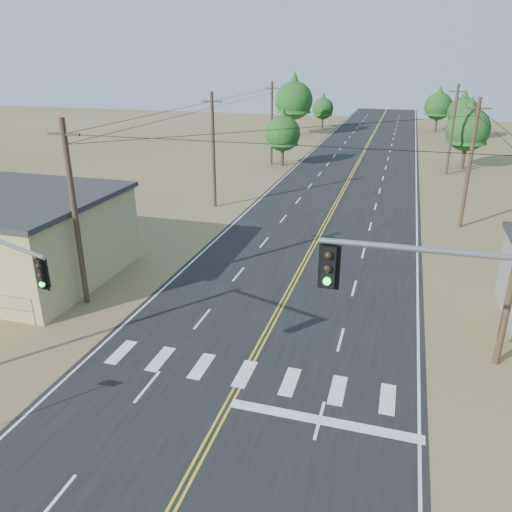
% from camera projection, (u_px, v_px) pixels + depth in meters
% --- Properties ---
extents(road, '(15.00, 200.00, 0.02)m').
position_uv_depth(road, '(326.00, 223.00, 41.07)').
color(road, black).
rests_on(road, ground).
extents(utility_pole_left_near, '(1.80, 0.30, 10.00)m').
position_uv_depth(utility_pole_left_near, '(75.00, 214.00, 25.91)').
color(utility_pole_left_near, '#4C3826').
rests_on(utility_pole_left_near, ground).
extents(utility_pole_left_mid, '(1.80, 0.30, 10.00)m').
position_uv_depth(utility_pole_left_mid, '(213.00, 150.00, 43.72)').
color(utility_pole_left_mid, '#4C3826').
rests_on(utility_pole_left_mid, ground).
extents(utility_pole_left_far, '(1.80, 0.30, 10.00)m').
position_uv_depth(utility_pole_left_far, '(272.00, 123.00, 61.52)').
color(utility_pole_left_far, '#4C3826').
rests_on(utility_pole_left_far, ground).
extents(utility_pole_right_mid, '(1.80, 0.30, 10.00)m').
position_uv_depth(utility_pole_right_mid, '(470.00, 164.00, 38.18)').
color(utility_pole_right_mid, '#4C3826').
rests_on(utility_pole_right_mid, ground).
extents(utility_pole_right_far, '(1.80, 0.30, 10.00)m').
position_uv_depth(utility_pole_right_far, '(452.00, 130.00, 55.98)').
color(utility_pole_right_far, '#4C3826').
rests_on(utility_pole_right_far, ground).
extents(signal_mast_right, '(7.58, 0.64, 8.21)m').
position_uv_depth(signal_mast_right, '(507.00, 340.00, 13.47)').
color(signal_mast_right, gray).
rests_on(signal_mast_right, ground).
extents(tree_left_near, '(4.31, 4.31, 7.19)m').
position_uv_depth(tree_left_near, '(283.00, 130.00, 61.13)').
color(tree_left_near, '#3F2D1E').
rests_on(tree_left_near, ground).
extents(tree_left_mid, '(6.33, 6.33, 10.55)m').
position_uv_depth(tree_left_mid, '(294.00, 96.00, 84.64)').
color(tree_left_mid, '#3F2D1E').
rests_on(tree_left_mid, ground).
extents(tree_left_far, '(3.95, 3.95, 6.58)m').
position_uv_depth(tree_left_far, '(323.00, 106.00, 94.17)').
color(tree_left_far, '#3F2D1E').
rests_on(tree_left_far, ground).
extents(tree_right_near, '(5.11, 5.11, 8.52)m').
position_uv_depth(tree_right_near, '(468.00, 125.00, 59.05)').
color(tree_right_near, '#3F2D1E').
rests_on(tree_right_near, ground).
extents(tree_right_mid, '(4.79, 4.79, 7.99)m').
position_uv_depth(tree_right_mid, '(463.00, 109.00, 80.38)').
color(tree_right_mid, '#3F2D1E').
rests_on(tree_right_mid, ground).
extents(tree_right_far, '(4.85, 4.85, 8.08)m').
position_uv_depth(tree_right_far, '(439.00, 103.00, 89.51)').
color(tree_right_far, '#3F2D1E').
rests_on(tree_right_far, ground).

